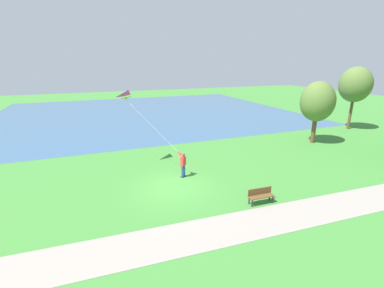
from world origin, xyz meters
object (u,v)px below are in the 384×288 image
flying_kite (129,96)px  tree_lakeside_far (318,102)px  person_kite_flyer (183,163)px  tree_treeline_center (355,85)px  park_bench_near_walkway (261,195)px

flying_kite → tree_lakeside_far: bearing=88.7°
tree_lakeside_far → person_kite_flyer: bearing=-77.9°
flying_kite → tree_treeline_center: tree_treeline_center is taller
person_kite_flyer → flying_kite: bearing=-141.2°
tree_treeline_center → tree_lakeside_far: (2.86, -8.33, -1.13)m
park_bench_near_walkway → tree_lakeside_far: bearing=124.6°
flying_kite → person_kite_flyer: bearing=38.8°
park_bench_near_walkway → tree_lakeside_far: 14.80m
person_kite_flyer → tree_treeline_center: 24.18m
person_kite_flyer → flying_kite: 6.26m
person_kite_flyer → tree_lakeside_far: 15.36m
person_kite_flyer → flying_kite: flying_kite is taller
tree_treeline_center → tree_lakeside_far: 8.88m
park_bench_near_walkway → flying_kite: bearing=-146.0°
flying_kite → tree_treeline_center: bearing=95.4°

